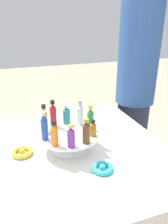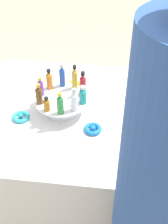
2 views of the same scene
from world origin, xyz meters
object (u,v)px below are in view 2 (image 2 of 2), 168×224
bottle_clear (74,101)px  bottle_purple (40,87)px  bottle_gold (75,78)px  bottle_amber (47,104)px  bottle_red (83,84)px  ribbon_bow_teal (21,117)px  bottle_orange (49,80)px  bottle_teal (83,95)px  bottle_green (60,104)px  bottle_brown (39,95)px  ribbon_bow_blue (93,129)px  person_figure (156,203)px  bottle_blue (62,76)px  ribbon_bow_gold (73,86)px  display_stand (62,103)px

bottle_clear → bottle_purple: bearing=61.5°
bottle_gold → bottle_amber: 0.25m
bottle_red → ribbon_bow_teal: size_ratio=1.51×
bottle_orange → bottle_clear: (-0.18, -0.17, 0.01)m
bottle_clear → bottle_teal: bottle_clear is taller
bottle_purple → bottle_green: bearing=-136.5°
bottle_orange → ribbon_bow_teal: 0.27m
bottle_purple → bottle_brown: bottle_brown is taller
bottle_amber → bottle_teal: bottle_teal is taller
ribbon_bow_blue → person_figure: (-0.54, -0.28, 0.16)m
bottle_blue → bottle_brown: bearing=151.5°
bottle_green → bottle_brown: bearing=61.5°
bottle_gold → bottle_teal: 0.15m
bottle_blue → bottle_brown: (-0.18, 0.10, -0.01)m
bottle_amber → bottle_purple: bearing=25.5°
bottle_gold → bottle_purple: 0.20m
ribbon_bow_teal → person_figure: person_figure is taller
bottle_gold → bottle_amber: bearing=151.5°
bottle_orange → bottle_purple: 0.08m
bottle_clear → bottle_brown: bearing=79.5°
bottle_brown → bottle_teal: bearing=-82.5°
bottle_gold → person_figure: 0.89m
bottle_teal → person_figure: bearing=-151.9°
ribbon_bow_blue → ribbon_bow_gold: (0.38, 0.16, -0.00)m
bottle_green → bottle_clear: (0.03, -0.07, 0.00)m
person_figure → bottle_red: bearing=-8.7°
bottle_clear → ribbon_bow_teal: (-0.00, 0.31, -0.14)m
bottle_amber → person_figure: size_ratio=0.05×
bottle_gold → bottle_clear: bearing=-172.5°
display_stand → ribbon_bow_teal: 0.25m
display_stand → bottle_purple: 0.15m
bottle_red → bottle_brown: size_ratio=1.19×
bottle_red → person_figure: bearing=-153.8°
bottle_orange → bottle_teal: size_ratio=1.14×
bottle_brown → bottle_amber: size_ratio=1.46×
bottle_gold → ribbon_bow_blue: (-0.26, -0.13, -0.15)m
bottle_gold → bottle_blue: size_ratio=1.04×
bottle_orange → bottle_brown: (-0.14, 0.03, -0.00)m
bottle_red → bottle_purple: bottle_red is taller
display_stand → bottle_blue: (0.12, 0.02, 0.10)m
bottle_gold → bottle_red: bearing=-136.5°
bottle_teal → ribbon_bow_teal: bearing=101.6°
bottle_red → bottle_brown: (-0.11, 0.23, -0.01)m
bottle_clear → person_figure: person_figure is taller
bottle_blue → person_figure: person_figure is taller
bottle_purple → ribbon_bow_teal: 0.20m
ribbon_bow_gold → display_stand: bearing=173.0°
bottle_amber → ribbon_bow_blue: bearing=-97.8°
bottle_purple → person_figure: 0.92m
bottle_red → bottle_brown: bottle_red is taller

